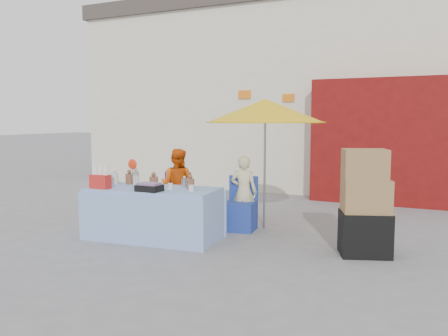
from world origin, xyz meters
The scene contains 10 objects.
ground centered at (0.00, 0.00, 0.00)m, with size 80.00×80.00×0.00m, color slate.
backdrop centered at (0.52, 7.52, 3.10)m, with size 14.00×8.00×7.80m.
market_table centered at (-0.59, -0.32, 0.39)m, with size 2.05×1.12×1.19m.
chair_left centered at (-0.90, 0.73, 0.26)m, with size 0.54×0.53×0.85m.
chair_right centered at (0.35, 0.73, 0.26)m, with size 0.54×0.53×0.85m.
vendor_orange centered at (-0.90, 0.87, 0.63)m, with size 0.61×0.48×1.26m, color #E3530B.
vendor_beige centered at (0.35, 0.87, 0.59)m, with size 0.43×0.28×1.19m, color beige.
umbrella centered at (0.65, 1.02, 1.89)m, with size 1.90×1.90×2.09m.
box_stack centered at (2.37, 0.16, 0.64)m, with size 0.76×0.70×1.39m.
tarp_bundle centered at (-1.20, 0.01, 0.16)m, with size 0.71×0.57×0.32m, color gold.
Camera 1 is at (3.36, -6.08, 1.78)m, focal length 38.00 mm.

